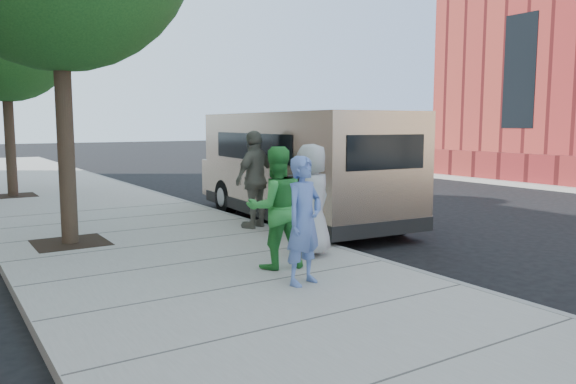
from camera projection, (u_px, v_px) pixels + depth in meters
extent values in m
plane|color=black|center=(253.00, 262.00, 9.01)|extent=(120.00, 120.00, 0.00)
cube|color=gray|center=(195.00, 266.00, 8.47)|extent=(5.00, 60.00, 0.15)
cube|color=gray|center=(325.00, 247.00, 9.78)|extent=(0.12, 60.00, 0.16)
cube|color=black|center=(70.00, 243.00, 9.77)|extent=(1.20, 1.20, 0.01)
cylinder|color=#38281E|center=(65.00, 129.00, 9.52)|extent=(0.28, 0.28, 3.96)
cube|color=black|center=(13.00, 196.00, 16.11)|extent=(1.20, 1.20, 0.01)
cylinder|color=#38281E|center=(10.00, 134.00, 15.90)|extent=(0.28, 0.28, 3.52)
sphere|color=#1A4E1C|center=(4.00, 33.00, 15.56)|extent=(3.80, 3.80, 3.80)
sphere|color=#1A4E1C|center=(28.00, 14.00, 15.48)|extent=(2.85, 2.85, 2.85)
cylinder|color=gray|center=(296.00, 226.00, 8.47)|extent=(0.05, 0.05, 1.04)
cube|color=gray|center=(296.00, 190.00, 8.41)|extent=(0.21, 0.12, 0.07)
cube|color=#2D2D30|center=(293.00, 182.00, 8.33)|extent=(0.14, 0.13, 0.20)
cube|color=#2D2D30|center=(299.00, 181.00, 8.45)|extent=(0.14, 0.13, 0.20)
cube|color=tan|center=(301.00, 163.00, 12.40)|extent=(2.67, 6.14, 2.21)
cube|color=tan|center=(241.00, 176.00, 15.33)|extent=(2.08, 0.76, 0.94)
cube|color=black|center=(387.00, 152.00, 9.73)|extent=(1.66, 0.15, 0.61)
cylinder|color=black|center=(226.00, 197.00, 13.78)|extent=(0.35, 0.86, 0.84)
cylinder|color=black|center=(296.00, 192.00, 14.70)|extent=(0.35, 0.86, 0.84)
cylinder|color=black|center=(311.00, 222.00, 10.22)|extent=(0.35, 0.86, 0.84)
cylinder|color=black|center=(396.00, 214.00, 11.14)|extent=(0.35, 0.86, 0.84)
imported|color=#5B78C1|center=(304.00, 221.00, 7.18)|extent=(0.69, 0.55, 1.66)
imported|color=green|center=(275.00, 208.00, 7.99)|extent=(0.96, 0.81, 1.74)
imported|color=#A7A8AA|center=(311.00, 200.00, 8.73)|extent=(1.00, 0.81, 1.76)
imported|color=slate|center=(255.00, 179.00, 11.11)|extent=(1.23, 0.87, 1.93)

